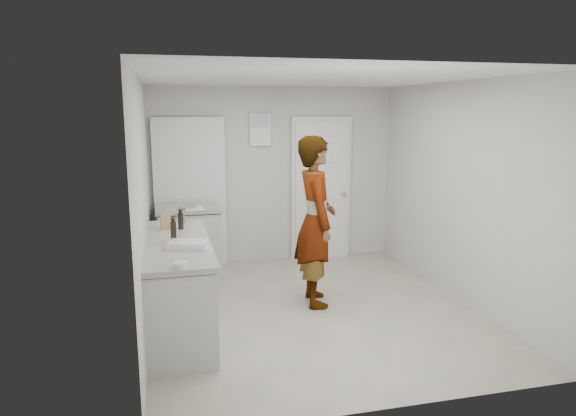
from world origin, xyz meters
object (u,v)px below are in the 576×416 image
object	(u,v)px
oil_cruet_b	(173,230)
cake_mix_box	(165,222)
oil_cruet_a	(181,219)
egg_bowl	(180,265)
person	(316,221)
spice_jar	(185,220)
baking_dish	(188,245)

from	to	relation	value
oil_cruet_b	cake_mix_box	bearing A→B (deg)	97.23
oil_cruet_a	egg_bowl	xyz separation A→B (m)	(-0.05, -1.38, -0.08)
oil_cruet_b	person	bearing A→B (deg)	16.03
spice_jar	cake_mix_box	bearing A→B (deg)	-127.44
spice_jar	baking_dish	xyz separation A→B (m)	(-0.02, -1.09, -0.01)
oil_cruet_a	oil_cruet_b	world-z (taller)	oil_cruet_b
cake_mix_box	egg_bowl	bearing A→B (deg)	-96.66
oil_cruet_a	egg_bowl	world-z (taller)	oil_cruet_a
egg_bowl	baking_dish	bearing A→B (deg)	81.10
spice_jar	baking_dish	distance (m)	1.09
person	oil_cruet_b	xyz separation A→B (m)	(-1.56, -0.45, 0.09)
oil_cruet_b	egg_bowl	xyz separation A→B (m)	(0.03, -0.83, -0.10)
egg_bowl	person	bearing A→B (deg)	40.04
oil_cruet_b	egg_bowl	distance (m)	0.84
person	oil_cruet_b	distance (m)	1.63
oil_cruet_b	baking_dish	distance (m)	0.29
baking_dish	oil_cruet_b	bearing A→B (deg)	117.95
baking_dish	egg_bowl	distance (m)	0.60
baking_dish	person	bearing A→B (deg)	25.62
spice_jar	egg_bowl	xyz separation A→B (m)	(-0.11, -1.68, -0.01)
oil_cruet_a	baking_dish	world-z (taller)	oil_cruet_a
oil_cruet_a	oil_cruet_b	xyz separation A→B (m)	(-0.09, -0.55, 0.01)
cake_mix_box	oil_cruet_b	size ratio (longest dim) A/B	0.68
person	spice_jar	size ratio (longest dim) A/B	26.33
baking_dish	egg_bowl	world-z (taller)	baking_dish
baking_dish	egg_bowl	xyz separation A→B (m)	(-0.09, -0.60, -0.01)
spice_jar	oil_cruet_b	bearing A→B (deg)	-99.48
cake_mix_box	spice_jar	xyz separation A→B (m)	(0.21, 0.28, -0.05)
baking_dish	spice_jar	bearing A→B (deg)	89.20
oil_cruet_a	spice_jar	bearing A→B (deg)	79.46
oil_cruet_a	baking_dish	distance (m)	0.79
oil_cruet_b	egg_bowl	world-z (taller)	oil_cruet_b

